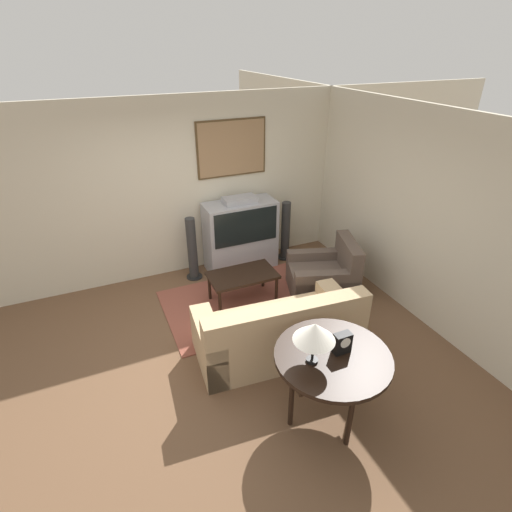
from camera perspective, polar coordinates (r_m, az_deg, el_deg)
name	(u,v)px	position (r m, az deg, el deg)	size (l,w,h in m)	color
ground_plane	(227,348)	(5.05, -4.22, -13.02)	(12.00, 12.00, 0.00)	brown
wall_back	(176,190)	(6.17, -11.43, 9.27)	(12.00, 0.10, 2.70)	beige
wall_right	(413,213)	(5.60, 21.50, 5.69)	(0.06, 12.00, 2.70)	beige
area_rug	(245,302)	(5.80, -1.55, -6.57)	(2.26, 1.53, 0.01)	brown
tv	(241,235)	(6.40, -2.22, 3.01)	(1.13, 0.50, 1.22)	#9E9EA3
couch	(279,332)	(4.79, 3.27, -10.85)	(1.97, 1.03, 0.87)	tan
armchair	(325,276)	(5.97, 9.76, -2.88)	(1.14, 1.06, 0.83)	brown
coffee_table	(243,277)	(5.61, -1.93, -3.02)	(0.94, 0.55, 0.45)	black
console_table	(333,361)	(3.88, 10.88, -14.49)	(1.09, 1.09, 0.80)	black
table_lamp	(315,332)	(3.53, 8.36, -10.74)	(0.38, 0.38, 0.42)	black
mantel_clock	(342,343)	(3.82, 12.21, -12.04)	(0.16, 0.10, 0.21)	black
speaker_tower_left	(192,250)	(6.22, -9.09, 0.80)	(0.25, 0.25, 1.02)	black
speaker_tower_right	(285,232)	(6.74, 4.23, 3.40)	(0.25, 0.25, 1.02)	black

